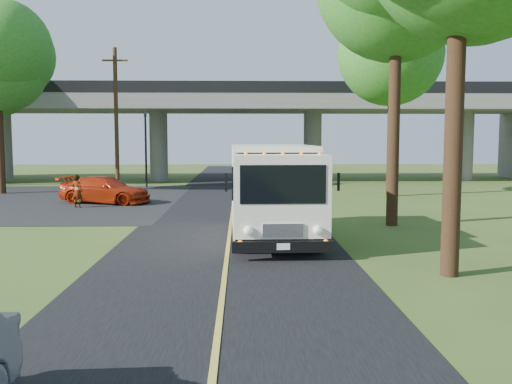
{
  "coord_description": "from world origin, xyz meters",
  "views": [
    {
      "loc": [
        0.41,
        -12.57,
        3.37
      ],
      "look_at": [
        0.89,
        5.93,
        1.6
      ],
      "focal_mm": 40.0,
      "sensor_mm": 36.0,
      "label": 1
    }
  ],
  "objects_px": {
    "tree_right_far": "(397,50)",
    "pedestrian": "(77,191)",
    "utility_pole": "(116,118)",
    "red_sedan": "(105,190)",
    "step_van": "(273,188)",
    "traffic_signal": "(146,140)"
  },
  "relations": [
    {
      "from": "utility_pole",
      "to": "step_van",
      "type": "relative_size",
      "value": 1.21
    },
    {
      "from": "tree_right_far",
      "to": "pedestrian",
      "type": "distance_m",
      "value": 18.95
    },
    {
      "from": "tree_right_far",
      "to": "utility_pole",
      "type": "bearing_deg",
      "value": 166.0
    },
    {
      "from": "step_van",
      "to": "utility_pole",
      "type": "bearing_deg",
      "value": 115.44
    },
    {
      "from": "traffic_signal",
      "to": "pedestrian",
      "type": "relative_size",
      "value": 3.25
    },
    {
      "from": "tree_right_far",
      "to": "step_van",
      "type": "xyz_separation_m",
      "value": [
        -7.75,
        -13.6,
        -6.61
      ]
    },
    {
      "from": "traffic_signal",
      "to": "tree_right_far",
      "type": "height_order",
      "value": "tree_right_far"
    },
    {
      "from": "traffic_signal",
      "to": "tree_right_far",
      "type": "bearing_deg",
      "value": -22.07
    },
    {
      "from": "utility_pole",
      "to": "pedestrian",
      "type": "relative_size",
      "value": 5.62
    },
    {
      "from": "step_van",
      "to": "pedestrian",
      "type": "xyz_separation_m",
      "value": [
        -8.92,
        8.63,
        -0.89
      ]
    },
    {
      "from": "utility_pole",
      "to": "red_sedan",
      "type": "distance_m",
      "value": 8.27
    },
    {
      "from": "tree_right_far",
      "to": "pedestrian",
      "type": "xyz_separation_m",
      "value": [
        -16.67,
        -4.98,
        -7.5
      ]
    },
    {
      "from": "utility_pole",
      "to": "tree_right_far",
      "type": "relative_size",
      "value": 0.82
    },
    {
      "from": "tree_right_far",
      "to": "red_sedan",
      "type": "height_order",
      "value": "tree_right_far"
    },
    {
      "from": "traffic_signal",
      "to": "red_sedan",
      "type": "distance_m",
      "value": 9.59
    },
    {
      "from": "utility_pole",
      "to": "step_van",
      "type": "bearing_deg",
      "value": -63.24
    },
    {
      "from": "tree_right_far",
      "to": "red_sedan",
      "type": "bearing_deg",
      "value": -169.0
    },
    {
      "from": "red_sedan",
      "to": "pedestrian",
      "type": "relative_size",
      "value": 2.98
    },
    {
      "from": "step_van",
      "to": "pedestrian",
      "type": "distance_m",
      "value": 12.44
    },
    {
      "from": "utility_pole",
      "to": "pedestrian",
      "type": "bearing_deg",
      "value": -89.78
    },
    {
      "from": "traffic_signal",
      "to": "red_sedan",
      "type": "bearing_deg",
      "value": -93.63
    },
    {
      "from": "utility_pole",
      "to": "red_sedan",
      "type": "xyz_separation_m",
      "value": [
        0.91,
        -7.23,
        -3.9
      ]
    }
  ]
}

